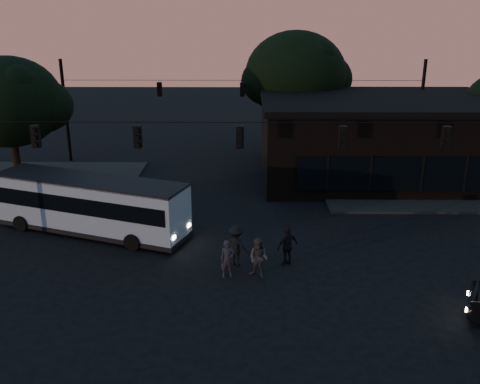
{
  "coord_description": "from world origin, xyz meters",
  "views": [
    {
      "loc": [
        0.25,
        -18.91,
        10.88
      ],
      "look_at": [
        0.0,
        4.0,
        3.0
      ],
      "focal_mm": 40.0,
      "sensor_mm": 36.0,
      "label": 1
    }
  ],
  "objects_px": {
    "pedestrian_a": "(227,259)",
    "pedestrian_b": "(259,258)",
    "bus": "(90,203)",
    "pedestrian_d": "(236,246)",
    "building": "(377,138)",
    "pedestrian_c": "(287,246)"
  },
  "relations": [
    {
      "from": "building",
      "to": "pedestrian_a",
      "type": "relative_size",
      "value": 9.3
    },
    {
      "from": "bus",
      "to": "pedestrian_a",
      "type": "height_order",
      "value": "bus"
    },
    {
      "from": "pedestrian_a",
      "to": "pedestrian_d",
      "type": "bearing_deg",
      "value": 62.97
    },
    {
      "from": "pedestrian_d",
      "to": "pedestrian_b",
      "type": "bearing_deg",
      "value": 161.46
    },
    {
      "from": "bus",
      "to": "pedestrian_d",
      "type": "xyz_separation_m",
      "value": [
        7.43,
        -3.63,
        -0.66
      ]
    },
    {
      "from": "pedestrian_c",
      "to": "pedestrian_d",
      "type": "height_order",
      "value": "pedestrian_d"
    },
    {
      "from": "pedestrian_a",
      "to": "pedestrian_b",
      "type": "xyz_separation_m",
      "value": [
        1.32,
        -0.0,
        0.05
      ]
    },
    {
      "from": "pedestrian_a",
      "to": "bus",
      "type": "bearing_deg",
      "value": 137.95
    },
    {
      "from": "pedestrian_a",
      "to": "pedestrian_c",
      "type": "distance_m",
      "value": 2.87
    },
    {
      "from": "building",
      "to": "pedestrian_c",
      "type": "relative_size",
      "value": 8.3
    },
    {
      "from": "bus",
      "to": "pedestrian_c",
      "type": "bearing_deg",
      "value": 0.0
    },
    {
      "from": "pedestrian_a",
      "to": "pedestrian_b",
      "type": "distance_m",
      "value": 1.32
    },
    {
      "from": "bus",
      "to": "pedestrian_a",
      "type": "relative_size",
      "value": 6.31
    },
    {
      "from": "bus",
      "to": "pedestrian_c",
      "type": "distance_m",
      "value": 10.34
    },
    {
      "from": "building",
      "to": "bus",
      "type": "relative_size",
      "value": 1.47
    },
    {
      "from": "building",
      "to": "pedestrian_b",
      "type": "distance_m",
      "value": 16.68
    },
    {
      "from": "building",
      "to": "pedestrian_c",
      "type": "distance_m",
      "value": 15.04
    },
    {
      "from": "bus",
      "to": "pedestrian_b",
      "type": "height_order",
      "value": "bus"
    },
    {
      "from": "building",
      "to": "pedestrian_a",
      "type": "distance_m",
      "value": 17.37
    },
    {
      "from": "pedestrian_c",
      "to": "pedestrian_d",
      "type": "xyz_separation_m",
      "value": [
        -2.26,
        -0.09,
        0.03
      ]
    },
    {
      "from": "pedestrian_d",
      "to": "building",
      "type": "bearing_deg",
      "value": -94.42
    },
    {
      "from": "bus",
      "to": "building",
      "type": "bearing_deg",
      "value": 50.46
    }
  ]
}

